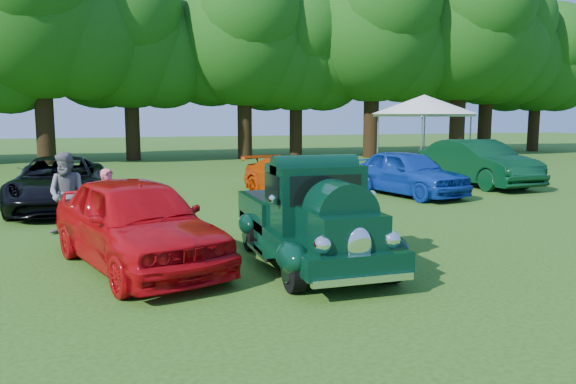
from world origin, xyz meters
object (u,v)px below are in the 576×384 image
object	(u,v)px
red_convertible	(136,222)
back_car_green	(478,163)
hero_pickup	(310,220)
spectator_pink	(109,203)
back_car_black	(59,183)
back_car_orange	(294,177)
spectator_grey	(68,194)
back_car_blue	(408,173)
canopy_tent	(424,105)

from	to	relation	value
red_convertible	back_car_green	bearing A→B (deg)	13.56
hero_pickup	spectator_pink	size ratio (longest dim) A/B	3.06
back_car_black	back_car_orange	world-z (taller)	back_car_black
back_car_black	spectator_grey	bearing A→B (deg)	-82.66
hero_pickup	red_convertible	size ratio (longest dim) A/B	0.98
back_car_black	spectator_pink	distance (m)	4.51
hero_pickup	spectator_grey	distance (m)	5.82
back_car_blue	back_car_green	size ratio (longest dim) A/B	0.85
back_car_orange	canopy_tent	world-z (taller)	canopy_tent
hero_pickup	back_car_green	world-z (taller)	hero_pickup
back_car_black	back_car_green	size ratio (longest dim) A/B	1.02
canopy_tent	spectator_pink	bearing A→B (deg)	-143.82
hero_pickup	back_car_green	bearing A→B (deg)	41.45
back_car_blue	spectator_pink	xyz separation A→B (m)	(-9.43, -3.77, -0.00)
red_convertible	hero_pickup	bearing A→B (deg)	-30.39
spectator_pink	red_convertible	bearing A→B (deg)	-111.17
back_car_orange	spectator_pink	world-z (taller)	spectator_pink
hero_pickup	spectator_grey	bearing A→B (deg)	138.37
back_car_green	spectator_pink	size ratio (longest dim) A/B	3.46
back_car_green	back_car_blue	bearing A→B (deg)	-162.39
back_car_orange	back_car_green	bearing A→B (deg)	-10.82
spectator_pink	canopy_tent	world-z (taller)	canopy_tent
spectator_grey	spectator_pink	bearing A→B (deg)	-9.53
back_car_black	back_car_orange	bearing A→B (deg)	1.84
red_convertible	canopy_tent	bearing A→B (deg)	25.41
hero_pickup	canopy_tent	world-z (taller)	canopy_tent
back_car_orange	spectator_grey	world-z (taller)	spectator_grey
back_car_orange	back_car_blue	distance (m)	3.80
red_convertible	back_car_blue	bearing A→B (deg)	17.35
red_convertible	back_car_orange	xyz separation A→B (m)	(5.24, 7.23, -0.17)
spectator_pink	back_car_orange	bearing A→B (deg)	7.50
back_car_black	back_car_orange	size ratio (longest dim) A/B	1.21
spectator_pink	canopy_tent	bearing A→B (deg)	5.16
back_car_black	hero_pickup	bearing A→B (deg)	-57.73
hero_pickup	back_car_blue	size ratio (longest dim) A/B	1.04
red_convertible	back_car_green	distance (m)	15.05
hero_pickup	back_car_black	size ratio (longest dim) A/B	0.87
back_car_black	back_car_blue	bearing A→B (deg)	-2.93
hero_pickup	back_car_green	size ratio (longest dim) A/B	0.88
back_car_black	canopy_tent	xyz separation A→B (m)	(15.04, 5.71, 2.34)
red_convertible	spectator_grey	world-z (taller)	spectator_grey
red_convertible	back_car_green	xyz separation A→B (m)	(12.76, 7.98, 0.06)
red_convertible	back_car_black	xyz separation A→B (m)	(-1.83, 6.99, -0.06)
hero_pickup	red_convertible	world-z (taller)	hero_pickup
red_convertible	spectator_grey	distance (m)	3.50
back_car_orange	canopy_tent	xyz separation A→B (m)	(7.97, 5.46, 2.45)
canopy_tent	back_car_green	bearing A→B (deg)	-95.38
hero_pickup	spectator_grey	xyz separation A→B (m)	(-4.35, 3.87, 0.14)
back_car_black	spectator_pink	size ratio (longest dim) A/B	3.54
red_convertible	back_car_black	bearing A→B (deg)	86.26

